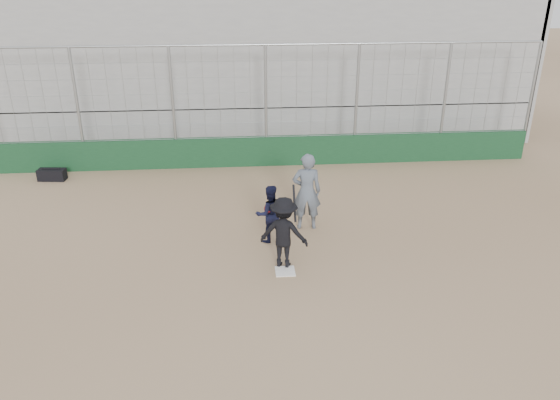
{
  "coord_description": "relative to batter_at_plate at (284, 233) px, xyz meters",
  "views": [
    {
      "loc": [
        -0.99,
        -10.52,
        6.44
      ],
      "look_at": [
        0.0,
        1.4,
        1.15
      ],
      "focal_mm": 35.0,
      "sensor_mm": 36.0,
      "label": 1
    }
  ],
  "objects": [
    {
      "name": "umpire",
      "position": [
        0.75,
        1.88,
        0.07
      ],
      "size": [
        0.77,
        0.53,
        1.84
      ],
      "primitive_type": "imported",
      "rotation": [
        0.0,
        0.0,
        3.09
      ],
      "color": "#515A66",
      "rests_on": "ground"
    },
    {
      "name": "backstop",
      "position": [
        0.01,
        6.71,
        0.11
      ],
      "size": [
        18.1,
        0.25,
        4.04
      ],
      "color": "#10351C",
      "rests_on": "ground"
    },
    {
      "name": "equipment_bag",
      "position": [
        -6.87,
        5.88,
        -0.66
      ],
      "size": [
        0.88,
        0.45,
        0.4
      ],
      "color": "black",
      "rests_on": "ground"
    },
    {
      "name": "ground",
      "position": [
        0.01,
        -0.29,
        -0.84
      ],
      "size": [
        90.0,
        90.0,
        0.0
      ],
      "primitive_type": "plane",
      "color": "brown",
      "rests_on": "ground"
    },
    {
      "name": "batter_at_plate",
      "position": [
        0.0,
        0.0,
        0.0
      ],
      "size": [
        1.22,
        0.91,
        1.84
      ],
      "color": "black",
      "rests_on": "ground"
    },
    {
      "name": "catcher_crouched",
      "position": [
        -0.24,
        1.2,
        -0.33
      ],
      "size": [
        0.85,
        0.74,
        1.03
      ],
      "color": "black",
      "rests_on": "ground"
    },
    {
      "name": "home_plate",
      "position": [
        0.01,
        -0.29,
        -0.83
      ],
      "size": [
        0.44,
        0.44,
        0.02
      ],
      "primitive_type": "cube",
      "color": "white",
      "rests_on": "ground"
    },
    {
      "name": "bleachers",
      "position": [
        0.01,
        11.66,
        2.08
      ],
      "size": [
        20.25,
        6.7,
        6.98
      ],
      "color": "gray",
      "rests_on": "ground"
    }
  ]
}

